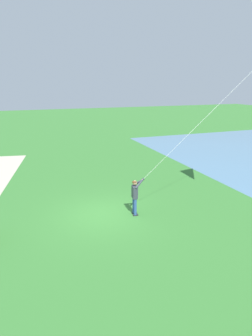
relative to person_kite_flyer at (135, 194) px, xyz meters
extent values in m
plane|color=#33702D|center=(1.44, -0.51, -1.05)|extent=(120.00, 120.00, 0.00)
cube|color=#232328|center=(-0.01, -0.12, -1.02)|extent=(0.25, 0.14, 0.06)
cylinder|color=#2D4C8E|center=(0.01, -0.12, -0.60)|extent=(0.14, 0.14, 0.82)
cube|color=#232328|center=(0.02, 0.12, -1.02)|extent=(0.25, 0.14, 0.06)
cylinder|color=#2D4C8E|center=(0.04, 0.12, -0.60)|extent=(0.14, 0.14, 0.82)
cube|color=#333842|center=(0.02, 0.00, 0.11)|extent=(0.27, 0.42, 0.60)
sphere|color=tan|center=(0.02, 0.00, 0.57)|extent=(0.22, 0.22, 0.22)
ellipsoid|color=#4C3319|center=(0.04, 0.00, 0.61)|extent=(0.25, 0.25, 0.13)
cylinder|color=#333842|center=(-0.21, -0.06, 0.56)|extent=(0.50, 0.40, 0.43)
cylinder|color=#333842|center=(-0.19, 0.11, 0.56)|extent=(0.55, 0.29, 0.43)
sphere|color=tan|center=(-0.36, 0.04, 0.69)|extent=(0.10, 0.10, 0.10)
cylinder|color=silver|center=(-3.07, 0.39, 3.28)|extent=(5.45, 0.70, 5.18)
camera|label=1|loc=(4.69, 11.45, 5.01)|focal=30.14mm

